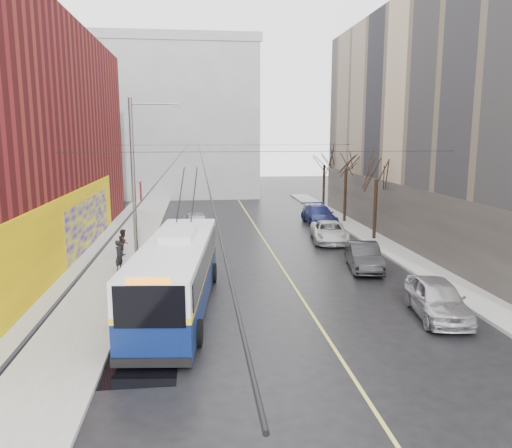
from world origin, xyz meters
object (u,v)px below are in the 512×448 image
Objects in this scene: pedestrian_a at (119,256)px; following_car at (196,224)px; tree_mid at (346,159)px; trolleybus at (177,273)px; tree_near at (377,168)px; parked_car_a at (437,298)px; parked_car_b at (364,256)px; parked_car_c at (329,232)px; streetlight_pole at (137,180)px; pedestrian_b at (124,242)px; tree_far at (324,156)px; parked_car_d at (319,215)px.

following_car is at bearing 0.06° from pedestrian_a.
trolleybus is at bearing -123.80° from tree_mid.
parked_car_a is (-2.66, -14.49, -4.21)m from tree_near.
pedestrian_a is (-3.19, 5.74, -0.57)m from trolleybus.
parked_car_b is 0.88× the size of parked_car_c.
streetlight_pole is 1.82× the size of parked_car_c.
streetlight_pole is at bearing -176.83° from parked_car_b.
following_car is at bearing 126.52° from parked_car_a.
streetlight_pole is 5.73× the size of pedestrian_b.
pedestrian_b reaches higher than following_car.
pedestrian_a is (-12.91, 0.71, 0.24)m from parked_car_b.
pedestrian_b is (-3.45, 9.18, -0.60)m from trolleybus.
pedestrian_b is at bearing 25.99° from pedestrian_a.
parked_car_c is at bearing -102.72° from tree_far.
tree_far reaches higher than parked_car_b.
pedestrian_b is (-1.23, 2.87, -3.91)m from streetlight_pole.
streetlight_pole is 1.35× the size of tree_mid.
parked_car_d is 3.24× the size of pedestrian_a.
pedestrian_a is at bearing -117.29° from following_car.
trolleybus is 7.27× the size of pedestrian_a.
tree_far is 8.93m from parked_car_d.
tree_near is at bearing 11.33° from parked_car_c.
tree_near is 17.86m from pedestrian_a.
tree_mid is 1.43× the size of following_car.
following_car is at bearing 93.01° from trolleybus.
tree_far reaches higher than parked_car_d.
tree_mid is 5.05m from parked_car_d.
following_car is (0.78, 15.75, -0.74)m from trolleybus.
tree_far is 0.56× the size of trolleybus.
streetlight_pole is at bearing 115.22° from trolleybus.
tree_far is 21.96m from parked_car_b.
streetlight_pole is at bearing -139.35° from tree_mid.
streetlight_pole reaches higher than following_car.
tree_far is 26.46m from pedestrian_a.
streetlight_pole is 12.70m from parked_car_b.
tree_mid is 1.49× the size of parked_car_a.
parked_car_b is at bearing -113.77° from tree_near.
streetlight_pole is at bearing -38.39° from pedestrian_a.
parked_car_c is at bearing 100.82° from parked_car_a.
following_car is at bearing -139.00° from tree_far.
pedestrian_a reaches higher than parked_car_a.
streetlight_pole is 7.46m from trolleybus.
trolleybus is 9.82m from pedestrian_b.
parked_car_d is (12.87, 12.56, -4.08)m from streetlight_pole.
trolleybus is at bearing -70.64° from streetlight_pole.
tree_far is 15.20m from parked_car_c.
trolleybus is 10.52m from parked_car_a.
parked_car_c is 0.94× the size of parked_car_d.
parked_car_d is (-2.27, 6.56, -4.21)m from tree_near.
tree_far is at bearing -38.21° from pedestrian_b.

